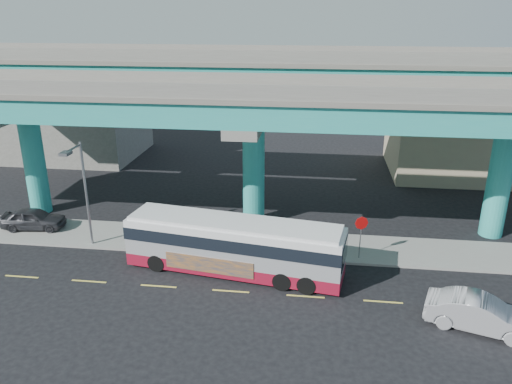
# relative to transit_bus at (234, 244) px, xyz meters

# --- Properties ---
(ground) EXTENTS (120.00, 120.00, 0.00)m
(ground) POSITION_rel_transit_bus_xyz_m (0.15, -1.84, -1.75)
(ground) COLOR black
(ground) RESTS_ON ground
(sidewalk) EXTENTS (70.00, 4.00, 0.15)m
(sidewalk) POSITION_rel_transit_bus_xyz_m (0.15, 3.66, -1.67)
(sidewalk) COLOR gray
(sidewalk) RESTS_ON ground
(lane_markings) EXTENTS (58.00, 0.12, 0.01)m
(lane_markings) POSITION_rel_transit_bus_xyz_m (0.15, -2.14, -1.74)
(lane_markings) COLOR #D8C64C
(lane_markings) RESTS_ON ground
(viaduct) EXTENTS (52.00, 12.40, 11.70)m
(viaduct) POSITION_rel_transit_bus_xyz_m (0.15, 7.26, 7.39)
(viaduct) COLOR teal
(viaduct) RESTS_ON ground
(building_beige) EXTENTS (14.00, 10.23, 7.00)m
(building_beige) POSITION_rel_transit_bus_xyz_m (18.15, 21.14, 1.76)
(building_beige) COLOR tan
(building_beige) RESTS_ON ground
(building_concrete) EXTENTS (12.00, 10.00, 9.00)m
(building_concrete) POSITION_rel_transit_bus_xyz_m (-19.85, 22.16, 2.75)
(building_concrete) COLOR gray
(building_concrete) RESTS_ON ground
(transit_bus) EXTENTS (12.67, 4.55, 3.19)m
(transit_bus) POSITION_rel_transit_bus_xyz_m (0.00, 0.00, 0.00)
(transit_bus) COLOR maroon
(transit_bus) RESTS_ON ground
(sedan) EXTENTS (4.64, 5.98, 1.64)m
(sedan) POSITION_rel_transit_bus_xyz_m (12.36, -3.91, -0.93)
(sedan) COLOR #A1A1A6
(sedan) RESTS_ON ground
(parked_car) EXTENTS (2.58, 4.57, 1.43)m
(parked_car) POSITION_rel_transit_bus_xyz_m (-14.51, 3.86, -0.88)
(parked_car) COLOR #2F2F34
(parked_car) RESTS_ON sidewalk
(street_lamp) EXTENTS (0.50, 2.24, 6.69)m
(street_lamp) POSITION_rel_transit_bus_xyz_m (-9.59, 1.63, 2.82)
(street_lamp) COLOR gray
(street_lamp) RESTS_ON sidewalk
(stop_sign) EXTENTS (0.78, 0.26, 2.69)m
(stop_sign) POSITION_rel_transit_bus_xyz_m (7.18, 2.33, 0.35)
(stop_sign) COLOR gray
(stop_sign) RESTS_ON sidewalk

